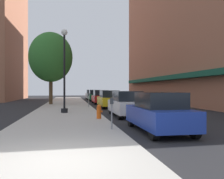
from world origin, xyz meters
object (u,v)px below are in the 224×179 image
(lamppost, at_px, (64,69))
(parking_meter_near, at_px, (89,98))
(car_blue, at_px, (159,113))
(car_green, at_px, (95,96))
(car_red, at_px, (100,97))
(car_silver, at_px, (91,95))
(parking_meter_far, at_px, (112,109))
(tree_near, at_px, (51,57))
(fire_hydrant, at_px, (99,111))
(car_yellow, at_px, (109,99))
(car_white, at_px, (127,104))

(lamppost, height_order, parking_meter_near, lamppost)
(car_blue, bearing_deg, car_green, 88.15)
(car_red, relative_size, car_silver, 1.00)
(parking_meter_near, bearing_deg, parking_meter_far, -90.00)
(car_blue, bearing_deg, parking_meter_far, 169.82)
(tree_near, relative_size, car_silver, 1.84)
(fire_hydrant, xyz_separation_m, car_green, (2.04, 22.84, 0.29))
(parking_meter_near, bearing_deg, fire_hydrant, -90.59)
(fire_hydrant, bearing_deg, car_silver, 85.92)
(lamppost, height_order, car_yellow, lamppost)
(car_blue, bearing_deg, lamppost, 115.31)
(parking_meter_near, relative_size, car_blue, 0.30)
(car_red, bearing_deg, car_yellow, -88.54)
(car_red, distance_m, car_green, 7.12)
(car_white, relative_size, car_silver, 1.00)
(car_white, bearing_deg, lamppost, 153.89)
(car_yellow, bearing_deg, tree_near, 137.96)
(tree_near, bearing_deg, car_white, -64.71)
(car_blue, relative_size, car_red, 1.00)
(car_white, distance_m, car_silver, 26.75)
(car_white, height_order, car_yellow, same)
(parking_meter_near, distance_m, car_green, 14.17)
(car_green, bearing_deg, car_yellow, -88.71)
(car_white, distance_m, car_yellow, 7.30)
(parking_meter_near, distance_m, car_silver, 19.89)
(parking_meter_near, xyz_separation_m, car_green, (1.95, 14.04, -0.14))
(car_blue, height_order, car_red, same)
(parking_meter_far, distance_m, car_yellow, 13.06)
(car_yellow, height_order, car_silver, same)
(fire_hydrant, bearing_deg, car_yellow, 77.44)
(fire_hydrant, distance_m, car_silver, 28.67)
(parking_meter_near, distance_m, tree_near, 7.74)
(car_white, xyz_separation_m, car_red, (0.00, 13.87, 0.00))
(parking_meter_far, height_order, car_white, car_white)
(car_yellow, bearing_deg, car_green, 88.05)
(parking_meter_near, xyz_separation_m, car_blue, (1.95, -12.85, -0.14))
(car_blue, height_order, car_green, same)
(tree_near, xyz_separation_m, car_yellow, (5.73, -4.83, -4.48))
(parking_meter_near, distance_m, car_yellow, 1.99)
(lamppost, distance_m, tree_near, 10.50)
(parking_meter_near, height_order, car_green, car_green)
(parking_meter_far, distance_m, car_white, 5.94)
(tree_near, bearing_deg, car_silver, 68.59)
(fire_hydrant, xyz_separation_m, car_blue, (2.04, -4.05, 0.29))
(car_white, height_order, car_silver, same)
(parking_meter_near, relative_size, tree_near, 0.17)
(tree_near, height_order, car_silver, tree_near)
(car_red, bearing_deg, parking_meter_near, -104.28)
(parking_meter_far, height_order, tree_near, tree_near)
(parking_meter_far, bearing_deg, car_yellow, 81.41)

